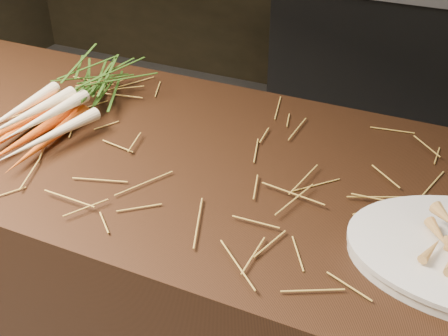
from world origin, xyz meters
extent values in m
cube|color=black|center=(0.00, 0.30, 0.45)|extent=(2.40, 0.70, 0.90)
cone|color=#D45019|center=(-0.58, 0.21, 0.92)|extent=(0.04, 0.28, 0.04)
cone|color=#D45019|center=(-0.54, 0.20, 0.92)|extent=(0.06, 0.28, 0.04)
cone|color=#D45019|center=(-0.49, 0.20, 0.92)|extent=(0.05, 0.28, 0.04)
cone|color=#D45019|center=(-0.56, 0.20, 0.95)|extent=(0.07, 0.28, 0.04)
cone|color=beige|center=(-0.57, 0.22, 0.97)|extent=(0.05, 0.26, 0.04)
cone|color=beige|center=(-0.53, 0.20, 0.97)|extent=(0.05, 0.26, 0.04)
cone|color=beige|center=(-0.49, 0.21, 0.97)|extent=(0.04, 0.26, 0.05)
cone|color=beige|center=(-0.47, 0.18, 0.94)|extent=(0.09, 0.26, 0.03)
ellipsoid|color=#305A1B|center=(-0.52, 0.44, 0.95)|extent=(0.18, 0.25, 0.09)
camera|label=1|loc=(0.28, -0.58, 1.53)|focal=45.00mm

